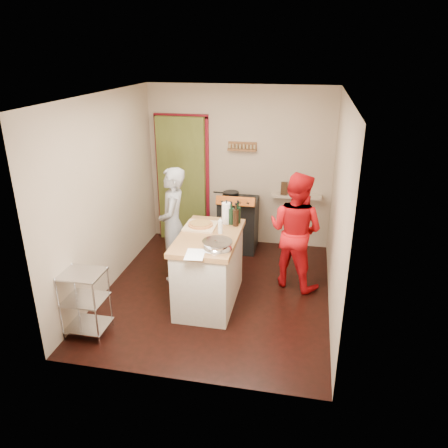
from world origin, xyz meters
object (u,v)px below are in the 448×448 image
(stove, at_px, (238,223))
(person_stripe, at_px, (173,224))
(wire_shelving, at_px, (85,300))
(person_red, at_px, (295,231))
(island, at_px, (209,267))

(stove, bearing_deg, person_stripe, -124.04)
(wire_shelving, height_order, person_stripe, person_stripe)
(wire_shelving, xyz_separation_m, person_stripe, (0.58, 1.52, 0.37))
(person_stripe, distance_m, person_red, 1.70)
(wire_shelving, relative_size, island, 0.59)
(island, relative_size, person_red, 0.83)
(stove, height_order, person_red, person_red)
(stove, distance_m, wire_shelving, 2.94)
(stove, relative_size, person_stripe, 0.62)
(wire_shelving, relative_size, person_stripe, 0.49)
(island, bearing_deg, wire_shelving, -142.25)
(wire_shelving, bearing_deg, island, 37.75)
(island, xyz_separation_m, person_stripe, (-0.65, 0.56, 0.31))
(stove, height_order, wire_shelving, stove)
(island, relative_size, person_stripe, 0.83)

